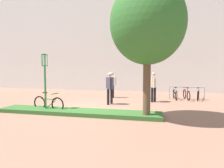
# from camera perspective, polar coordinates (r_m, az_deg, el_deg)

# --- Properties ---
(ground_plane) EXTENTS (60.00, 60.00, 0.00)m
(ground_plane) POSITION_cam_1_polar(r_m,az_deg,el_deg) (9.82, -5.64, -6.70)
(ground_plane) COLOR #936651
(building_facade) EXTENTS (28.00, 1.20, 10.00)m
(building_facade) POSITION_cam_1_polar(r_m,az_deg,el_deg) (17.85, 2.98, 14.28)
(building_facade) COLOR silver
(building_facade) RESTS_ON ground
(planter_strip) EXTENTS (7.00, 1.10, 0.16)m
(planter_strip) POSITION_cam_1_polar(r_m,az_deg,el_deg) (8.33, -10.28, -8.13)
(planter_strip) COLOR #336028
(planter_strip) RESTS_ON ground
(tree_sidewalk) EXTENTS (2.76, 2.76, 5.07)m
(tree_sidewalk) POSITION_cam_1_polar(r_m,az_deg,el_deg) (7.49, 10.46, 17.15)
(tree_sidewalk) COLOR brown
(tree_sidewalk) RESTS_ON ground
(parking_sign_post) EXTENTS (0.08, 0.36, 2.55)m
(parking_sign_post) POSITION_cam_1_polar(r_m,az_deg,el_deg) (8.84, -19.22, 2.73)
(parking_sign_post) COLOR #2D7238
(parking_sign_post) RESTS_ON ground
(bike_at_sign) EXTENTS (1.66, 0.46, 0.86)m
(bike_at_sign) POSITION_cam_1_polar(r_m,az_deg,el_deg) (9.12, -18.29, -5.49)
(bike_at_sign) COLOR black
(bike_at_sign) RESTS_ON ground
(bike_rack_cluster) EXTENTS (2.11, 1.56, 0.83)m
(bike_rack_cluster) POSITION_cam_1_polar(r_m,az_deg,el_deg) (12.92, 21.16, -2.80)
(bike_rack_cluster) COLOR #99999E
(bike_rack_cluster) RESTS_ON ground
(bollard_steel) EXTENTS (0.16, 0.16, 0.90)m
(bollard_steel) POSITION_cam_1_polar(r_m,az_deg,el_deg) (12.65, 10.57, -2.27)
(bollard_steel) COLOR #ADADB2
(bollard_steel) RESTS_ON ground
(person_shirt_white) EXTENTS (0.61, 0.38, 1.72)m
(person_shirt_white) POSITION_cam_1_polar(r_m,az_deg,el_deg) (12.91, 0.05, 0.30)
(person_shirt_white) COLOR black
(person_shirt_white) RESTS_ON ground
(person_suited_navy) EXTENTS (0.46, 0.50, 1.72)m
(person_suited_navy) POSITION_cam_1_polar(r_m,az_deg,el_deg) (10.35, -0.64, -0.64)
(person_suited_navy) COLOR black
(person_suited_navy) RESTS_ON ground
(person_shirt_blue) EXTENTS (0.29, 0.61, 1.72)m
(person_shirt_blue) POSITION_cam_1_polar(r_m,az_deg,el_deg) (11.39, 12.19, -0.30)
(person_shirt_blue) COLOR black
(person_shirt_blue) RESTS_ON ground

